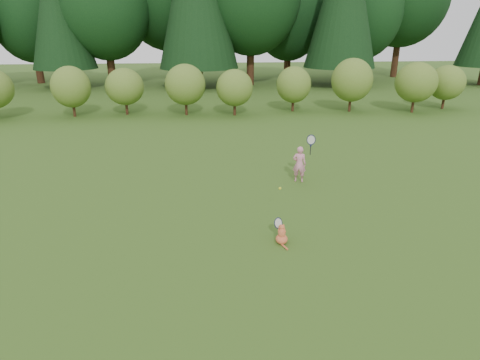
{
  "coord_description": "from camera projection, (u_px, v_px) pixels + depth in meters",
  "views": [
    {
      "loc": [
        -0.76,
        -8.52,
        4.19
      ],
      "look_at": [
        0.2,
        0.8,
        0.7
      ],
      "focal_mm": 30.0,
      "sensor_mm": 36.0,
      "label": 1
    }
  ],
  "objects": [
    {
      "name": "shrub_row",
      "position": [
        212.0,
        87.0,
        21.1
      ],
      "size": [
        28.0,
        3.0,
        2.8
      ],
      "primitive_type": null,
      "color": "#546A21",
      "rests_on": "ground"
    },
    {
      "name": "child",
      "position": [
        300.0,
        163.0,
        11.7
      ],
      "size": [
        0.62,
        0.39,
        1.61
      ],
      "rotation": [
        0.0,
        0.0,
        2.81
      ],
      "color": "pink",
      "rests_on": "ground"
    },
    {
      "name": "cat",
      "position": [
        282.0,
        233.0,
        8.38
      ],
      "size": [
        0.34,
        0.62,
        0.58
      ],
      "rotation": [
        0.0,
        0.0,
        -0.14
      ],
      "color": "#C04A25",
      "rests_on": "ground"
    },
    {
      "name": "tennis_ball",
      "position": [
        280.0,
        188.0,
        9.49
      ],
      "size": [
        0.06,
        0.06,
        0.06
      ],
      "color": "#C3CE18",
      "rests_on": "ground"
    },
    {
      "name": "ground",
      "position": [
        235.0,
        220.0,
        9.48
      ],
      "size": [
        100.0,
        100.0,
        0.0
      ],
      "primitive_type": "plane",
      "color": "#2A5317",
      "rests_on": "ground"
    }
  ]
}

